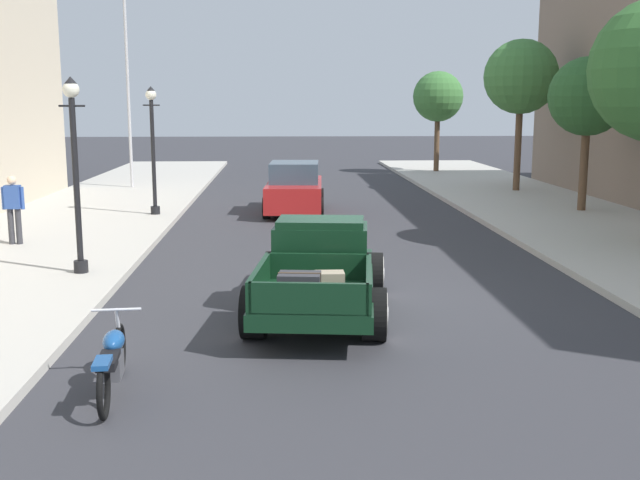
% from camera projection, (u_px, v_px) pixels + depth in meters
% --- Properties ---
extents(ground_plane, '(140.00, 140.00, 0.00)m').
position_uv_depth(ground_plane, '(360.00, 302.00, 13.52)').
color(ground_plane, '#333338').
extents(hotrod_truck_dark_green, '(2.55, 5.07, 1.58)m').
position_uv_depth(hotrod_truck_dark_green, '(320.00, 267.00, 12.81)').
color(hotrod_truck_dark_green, black).
rests_on(hotrod_truck_dark_green, ground).
extents(motorcycle_parked, '(0.62, 2.12, 0.93)m').
position_uv_depth(motorcycle_parked, '(112.00, 360.00, 9.13)').
color(motorcycle_parked, black).
rests_on(motorcycle_parked, ground).
extents(car_background_red, '(2.05, 4.39, 1.65)m').
position_uv_depth(car_background_red, '(295.00, 189.00, 24.42)').
color(car_background_red, '#AD1E1E').
rests_on(car_background_red, ground).
extents(pedestrian_sidewalk_left, '(0.53, 0.22, 1.65)m').
position_uv_depth(pedestrian_sidewalk_left, '(13.00, 205.00, 18.11)').
color(pedestrian_sidewalk_left, '#333338').
rests_on(pedestrian_sidewalk_left, sidewalk_left).
extents(street_lamp_near, '(0.50, 0.32, 3.85)m').
position_uv_depth(street_lamp_near, '(75.00, 161.00, 14.80)').
color(street_lamp_near, black).
rests_on(street_lamp_near, sidewalk_left).
extents(street_lamp_far, '(0.50, 0.32, 3.85)m').
position_uv_depth(street_lamp_far, '(153.00, 141.00, 22.84)').
color(street_lamp_far, black).
rests_on(street_lamp_far, sidewalk_left).
extents(flagpole, '(1.74, 0.16, 9.16)m').
position_uv_depth(flagpole, '(132.00, 45.00, 29.82)').
color(flagpole, '#B2B2B7').
rests_on(flagpole, sidewalk_left).
extents(street_tree_second, '(2.45, 2.45, 4.79)m').
position_uv_depth(street_tree_second, '(588.00, 97.00, 23.50)').
color(street_tree_second, brown).
rests_on(street_tree_second, sidewalk_right).
extents(street_tree_third, '(2.83, 2.83, 5.77)m').
position_uv_depth(street_tree_third, '(521.00, 77.00, 28.93)').
color(street_tree_third, brown).
rests_on(street_tree_third, sidewalk_right).
extents(street_tree_farthest, '(2.48, 2.48, 4.93)m').
position_uv_depth(street_tree_farthest, '(438.00, 97.00, 37.55)').
color(street_tree_farthest, brown).
rests_on(street_tree_farthest, sidewalk_right).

